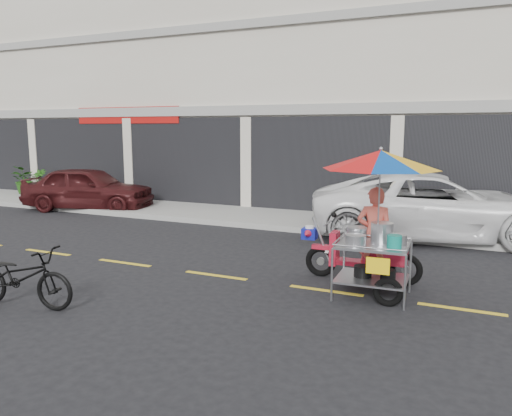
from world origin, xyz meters
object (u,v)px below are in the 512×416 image
at_px(near_bicycle, 21,277).
at_px(food_vendor_rig, 376,201).
at_px(white_pickup, 433,206).
at_px(maroon_sedan, 88,188).

xyz_separation_m(near_bicycle, food_vendor_rig, (4.46, 2.86, 1.00)).
bearing_deg(food_vendor_rig, near_bicycle, -150.01).
bearing_deg(food_vendor_rig, white_pickup, 80.99).
relative_size(near_bicycle, food_vendor_rig, 0.72).
xyz_separation_m(white_pickup, near_bicycle, (-4.94, -7.22, -0.33)).
bearing_deg(white_pickup, maroon_sedan, 76.52).
relative_size(maroon_sedan, food_vendor_rig, 1.74).
bearing_deg(maroon_sedan, white_pickup, -104.21).
xyz_separation_m(maroon_sedan, near_bicycle, (5.35, -7.13, -0.25)).
height_order(maroon_sedan, near_bicycle, maroon_sedan).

